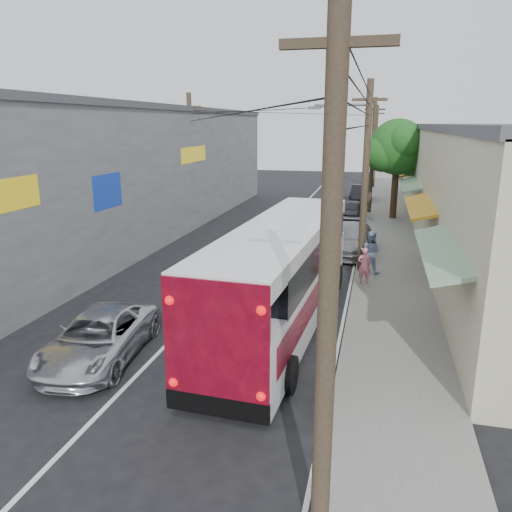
{
  "coord_description": "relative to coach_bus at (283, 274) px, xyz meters",
  "views": [
    {
      "loc": [
        5.76,
        -8.33,
        6.29
      ],
      "look_at": [
        1.63,
        8.46,
        1.67
      ],
      "focal_mm": 35.0,
      "sensor_mm": 36.0,
      "label": 1
    }
  ],
  "objects": [
    {
      "name": "ground",
      "position": [
        -3.01,
        -6.45,
        -1.71
      ],
      "size": [
        120.0,
        120.0,
        0.0
      ],
      "primitive_type": "plane",
      "color": "black",
      "rests_on": "ground"
    },
    {
      "name": "sidewalk",
      "position": [
        3.49,
        13.55,
        -1.65
      ],
      "size": [
        3.0,
        80.0,
        0.12
      ],
      "primitive_type": "cube",
      "color": "slate",
      "rests_on": "ground"
    },
    {
      "name": "building_right",
      "position": [
        7.98,
        15.55,
        1.44
      ],
      "size": [
        7.09,
        40.0,
        6.25
      ],
      "color": "beige",
      "rests_on": "ground"
    },
    {
      "name": "building_left",
      "position": [
        -11.5,
        11.55,
        1.94
      ],
      "size": [
        7.2,
        36.0,
        7.25
      ],
      "color": "gray",
      "rests_on": "ground"
    },
    {
      "name": "utility_poles",
      "position": [
        0.12,
        13.88,
        2.42
      ],
      "size": [
        11.8,
        45.28,
        8.0
      ],
      "color": "#473828",
      "rests_on": "ground"
    },
    {
      "name": "street_tree",
      "position": [
        3.87,
        19.57,
        2.96
      ],
      "size": [
        4.4,
        4.0,
        6.6
      ],
      "color": "#3F2B19",
      "rests_on": "ground"
    },
    {
      "name": "coach_bus",
      "position": [
        0.0,
        0.0,
        0.0
      ],
      "size": [
        3.14,
        11.57,
        3.3
      ],
      "rotation": [
        0.0,
        0.0,
        -0.06
      ],
      "color": "white",
      "rests_on": "ground"
    },
    {
      "name": "jeepney",
      "position": [
        -4.41,
        -3.62,
        -1.07
      ],
      "size": [
        2.59,
        4.81,
        1.28
      ],
      "primitive_type": "imported",
      "rotation": [
        0.0,
        0.0,
        0.1
      ],
      "color": "silver",
      "rests_on": "ground"
    },
    {
      "name": "parked_suv",
      "position": [
        1.59,
        9.78,
        -0.99
      ],
      "size": [
        2.25,
        5.07,
        1.44
      ],
      "primitive_type": "imported",
      "rotation": [
        0.0,
        0.0,
        -0.05
      ],
      "color": "gray",
      "rests_on": "ground"
    },
    {
      "name": "parked_car_mid",
      "position": [
        1.09,
        18.97,
        -1.07
      ],
      "size": [
        1.97,
        3.9,
        1.27
      ],
      "primitive_type": "imported",
      "rotation": [
        0.0,
        0.0,
        -0.13
      ],
      "color": "#2A2B30",
      "rests_on": "ground"
    },
    {
      "name": "parked_car_far",
      "position": [
        1.33,
        27.19,
        -1.03
      ],
      "size": [
        1.62,
        4.18,
        1.36
      ],
      "primitive_type": "imported",
      "rotation": [
        0.0,
        0.0,
        -0.04
      ],
      "color": "black",
      "rests_on": "ground"
    },
    {
      "name": "pedestrian_near",
      "position": [
        2.39,
        4.63,
        -0.86
      ],
      "size": [
        0.57,
        0.41,
        1.46
      ],
      "primitive_type": "imported",
      "rotation": [
        0.0,
        0.0,
        3.26
      ],
      "color": "pink",
      "rests_on": "sidewalk"
    },
    {
      "name": "pedestrian_far",
      "position": [
        2.59,
        6.16,
        -0.69
      ],
      "size": [
        1.02,
        0.89,
        1.81
      ],
      "primitive_type": "imported",
      "rotation": [
        0.0,
        0.0,
        2.88
      ],
      "color": "#94AED7",
      "rests_on": "sidewalk"
    }
  ]
}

